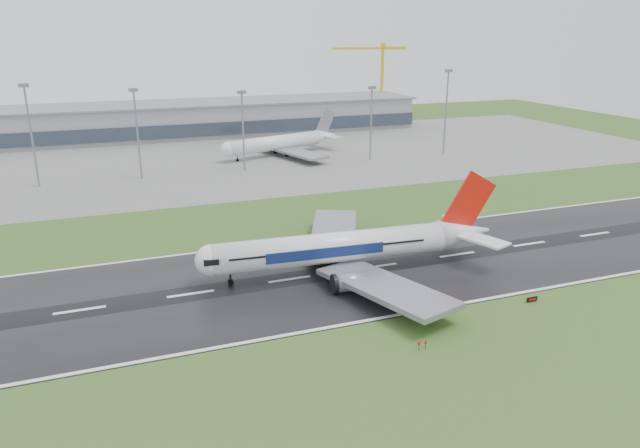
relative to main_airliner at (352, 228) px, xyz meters
name	(u,v)px	position (x,y,z in m)	size (l,w,h in m)	color
ground	(289,280)	(-13.73, 0.28, -9.64)	(520.00, 520.00, 0.00)	#30511D
runway	(289,279)	(-13.73, 0.28, -9.59)	(400.00, 45.00, 0.10)	black
apron	(195,160)	(-13.73, 125.28, -9.60)	(400.00, 130.00, 0.08)	slate
terminal	(175,120)	(-13.73, 185.28, -2.14)	(240.00, 36.00, 15.00)	gray
main_airliner	(352,228)	(0.00, 0.00, 0.00)	(64.60, 61.53, 19.07)	silver
parked_airliner	(279,135)	(20.57, 122.38, -1.25)	(56.68, 52.77, 16.61)	white
tower_crane	(382,82)	(104.52, 200.28, 11.63)	(42.94, 2.34, 42.54)	gold
runway_sign	(532,300)	(25.83, -25.44, -9.12)	(2.30, 0.26, 1.04)	black
floodmast_1	(32,138)	(-68.00, 100.28, 6.30)	(0.64, 0.64, 31.88)	gray
floodmast_2	(138,136)	(-35.69, 100.28, 5.08)	(0.64, 0.64, 29.44)	gray
floodmast_3	(243,133)	(0.59, 100.28, 4.11)	(0.64, 0.64, 27.49)	gray
floodmast_4	(371,125)	(51.09, 100.28, 4.09)	(0.64, 0.64, 27.45)	gray
floodmast_5	(446,114)	(84.39, 100.28, 6.84)	(0.64, 0.64, 32.95)	gray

